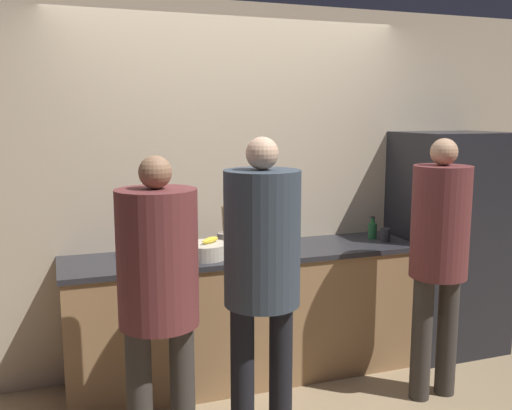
{
  "coord_description": "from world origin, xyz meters",
  "views": [
    {
      "loc": [
        -1.21,
        -3.26,
        1.84
      ],
      "look_at": [
        0.0,
        0.14,
        1.25
      ],
      "focal_mm": 40.0,
      "sensor_mm": 36.0,
      "label": 1
    }
  ],
  "objects_px": {
    "person_left": "(158,282)",
    "person_right": "(439,245)",
    "fruit_bowl": "(205,251)",
    "bottle_red": "(132,247)",
    "person_center": "(262,261)",
    "cup_black": "(385,235)",
    "bottle_green": "(372,230)",
    "utensil_crock": "(225,240)",
    "refrigerator": "(448,242)"
  },
  "relations": [
    {
      "from": "refrigerator",
      "to": "bottle_green",
      "type": "xyz_separation_m",
      "value": [
        -0.62,
        0.09,
        0.12
      ]
    },
    {
      "from": "utensil_crock",
      "to": "person_left",
      "type": "bearing_deg",
      "value": -123.54
    },
    {
      "from": "person_left",
      "to": "person_center",
      "type": "height_order",
      "value": "person_center"
    },
    {
      "from": "bottle_red",
      "to": "bottle_green",
      "type": "bearing_deg",
      "value": -0.69
    },
    {
      "from": "cup_black",
      "to": "person_center",
      "type": "bearing_deg",
      "value": -148.11
    },
    {
      "from": "refrigerator",
      "to": "cup_black",
      "type": "height_order",
      "value": "refrigerator"
    },
    {
      "from": "bottle_green",
      "to": "bottle_red",
      "type": "xyz_separation_m",
      "value": [
        -1.78,
        0.02,
        0.01
      ]
    },
    {
      "from": "person_right",
      "to": "bottle_green",
      "type": "xyz_separation_m",
      "value": [
        -0.03,
        0.74,
        -0.04
      ]
    },
    {
      "from": "person_left",
      "to": "cup_black",
      "type": "xyz_separation_m",
      "value": [
        1.81,
        0.79,
        -0.05
      ]
    },
    {
      "from": "person_right",
      "to": "person_center",
      "type": "bearing_deg",
      "value": -172.81
    },
    {
      "from": "refrigerator",
      "to": "utensil_crock",
      "type": "bearing_deg",
      "value": 175.87
    },
    {
      "from": "bottle_green",
      "to": "cup_black",
      "type": "relative_size",
      "value": 1.7
    },
    {
      "from": "person_left",
      "to": "bottle_green",
      "type": "distance_m",
      "value": 1.99
    },
    {
      "from": "cup_black",
      "to": "fruit_bowl",
      "type": "bearing_deg",
      "value": -178.94
    },
    {
      "from": "person_center",
      "to": "bottle_green",
      "type": "xyz_separation_m",
      "value": [
        1.22,
        0.9,
        -0.09
      ]
    },
    {
      "from": "person_right",
      "to": "fruit_bowl",
      "type": "bearing_deg",
      "value": 156.46
    },
    {
      "from": "person_left",
      "to": "person_right",
      "type": "xyz_separation_m",
      "value": [
        1.81,
        0.17,
        0.01
      ]
    },
    {
      "from": "person_center",
      "to": "bottle_green",
      "type": "distance_m",
      "value": 1.52
    },
    {
      "from": "refrigerator",
      "to": "bottle_green",
      "type": "relative_size",
      "value": 10.09
    },
    {
      "from": "utensil_crock",
      "to": "bottle_green",
      "type": "distance_m",
      "value": 1.14
    },
    {
      "from": "person_left",
      "to": "person_right",
      "type": "distance_m",
      "value": 1.81
    },
    {
      "from": "person_left",
      "to": "utensil_crock",
      "type": "xyz_separation_m",
      "value": [
        0.63,
        0.95,
        -0.04
      ]
    },
    {
      "from": "cup_black",
      "to": "refrigerator",
      "type": "bearing_deg",
      "value": 3.34
    },
    {
      "from": "bottle_red",
      "to": "refrigerator",
      "type": "bearing_deg",
      "value": -2.63
    },
    {
      "from": "refrigerator",
      "to": "bottle_red",
      "type": "relative_size",
      "value": 8.97
    },
    {
      "from": "person_right",
      "to": "fruit_bowl",
      "type": "height_order",
      "value": "person_right"
    },
    {
      "from": "fruit_bowl",
      "to": "utensil_crock",
      "type": "distance_m",
      "value": 0.27
    },
    {
      "from": "person_center",
      "to": "cup_black",
      "type": "distance_m",
      "value": 1.48
    },
    {
      "from": "fruit_bowl",
      "to": "bottle_green",
      "type": "relative_size",
      "value": 1.71
    },
    {
      "from": "fruit_bowl",
      "to": "bottle_red",
      "type": "distance_m",
      "value": 0.48
    },
    {
      "from": "person_left",
      "to": "utensil_crock",
      "type": "height_order",
      "value": "person_left"
    },
    {
      "from": "cup_black",
      "to": "person_left",
      "type": "bearing_deg",
      "value": -156.44
    },
    {
      "from": "person_center",
      "to": "utensil_crock",
      "type": "distance_m",
      "value": 0.95
    },
    {
      "from": "person_left",
      "to": "refrigerator",
      "type": "bearing_deg",
      "value": 18.93
    },
    {
      "from": "utensil_crock",
      "to": "bottle_red",
      "type": "xyz_separation_m",
      "value": [
        -0.64,
        -0.02,
        0.01
      ]
    },
    {
      "from": "bottle_red",
      "to": "person_right",
      "type": "bearing_deg",
      "value": -22.89
    },
    {
      "from": "bottle_red",
      "to": "cup_black",
      "type": "distance_m",
      "value": 1.82
    },
    {
      "from": "person_center",
      "to": "cup_black",
      "type": "height_order",
      "value": "person_center"
    },
    {
      "from": "person_right",
      "to": "cup_black",
      "type": "distance_m",
      "value": 0.62
    },
    {
      "from": "bottle_green",
      "to": "cup_black",
      "type": "bearing_deg",
      "value": -74.8
    },
    {
      "from": "person_center",
      "to": "refrigerator",
      "type": "bearing_deg",
      "value": 23.82
    },
    {
      "from": "person_right",
      "to": "cup_black",
      "type": "bearing_deg",
      "value": 89.92
    },
    {
      "from": "person_left",
      "to": "person_center",
      "type": "distance_m",
      "value": 0.56
    },
    {
      "from": "person_center",
      "to": "utensil_crock",
      "type": "height_order",
      "value": "person_center"
    },
    {
      "from": "bottle_green",
      "to": "person_left",
      "type": "bearing_deg",
      "value": -152.79
    },
    {
      "from": "utensil_crock",
      "to": "bottle_green",
      "type": "xyz_separation_m",
      "value": [
        1.14,
        -0.04,
        -0.0
      ]
    },
    {
      "from": "refrigerator",
      "to": "cup_black",
      "type": "distance_m",
      "value": 0.6
    },
    {
      "from": "person_right",
      "to": "utensil_crock",
      "type": "bearing_deg",
      "value": 146.34
    },
    {
      "from": "refrigerator",
      "to": "person_left",
      "type": "xyz_separation_m",
      "value": [
        -2.4,
        -0.82,
        0.16
      ]
    },
    {
      "from": "refrigerator",
      "to": "person_left",
      "type": "bearing_deg",
      "value": -161.07
    }
  ]
}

